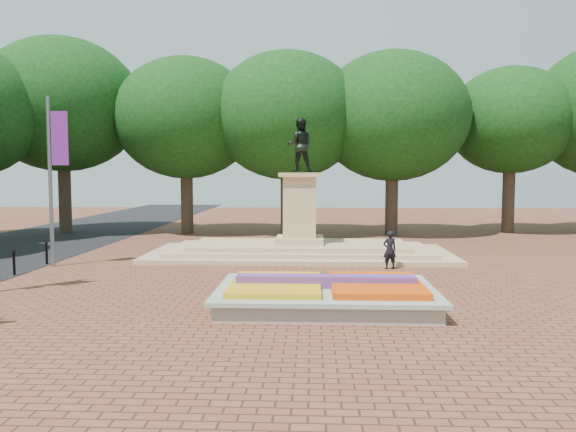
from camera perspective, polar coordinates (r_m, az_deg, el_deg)
The scene contains 5 objects.
ground at distance 18.57m, azimuth 0.59°, elevation -7.67°, with size 90.00×90.00×0.00m, color brown.
flower_bed at distance 16.53m, azimuth 3.94°, elevation -7.85°, with size 6.30×4.30×0.91m.
monument at distance 26.33m, azimuth 1.20°, elevation -2.15°, with size 14.00×6.00×6.40m.
tree_row_back at distance 36.30m, azimuth 5.33°, elevation 8.77°, with size 44.80×8.80×10.43m.
pedestrian at distance 23.07m, azimuth 10.29°, elevation -3.40°, with size 0.57×0.37×1.56m, color black.
Camera 1 is at (0.63, -18.15, 3.88)m, focal length 35.00 mm.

